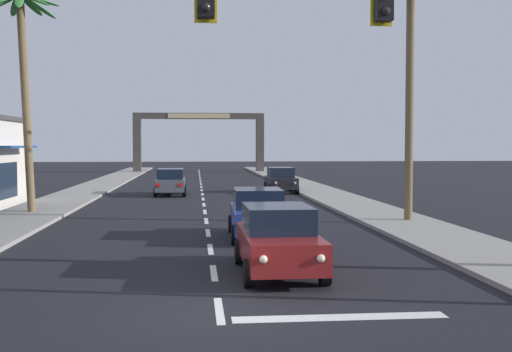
% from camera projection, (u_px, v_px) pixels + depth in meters
% --- Properties ---
extents(ground_plane, '(220.00, 220.00, 0.00)m').
position_uv_depth(ground_plane, '(219.00, 312.00, 12.11)').
color(ground_plane, black).
extents(sidewalk_right, '(3.20, 110.00, 0.14)m').
position_uv_depth(sidewalk_right, '(356.00, 205.00, 32.74)').
color(sidewalk_right, gray).
rests_on(sidewalk_right, ground).
extents(sidewalk_left, '(3.20, 110.00, 0.14)m').
position_uv_depth(sidewalk_left, '(45.00, 208.00, 31.25)').
color(sidewalk_left, gray).
rests_on(sidewalk_left, ground).
extents(lane_markings, '(4.28, 88.86, 0.01)m').
position_uv_depth(lane_markings, '(212.00, 207.00, 32.77)').
color(lane_markings, silver).
rests_on(lane_markings, ground).
extents(traffic_signal_mast, '(10.17, 0.41, 7.47)m').
position_uv_depth(traffic_signal_mast, '(396.00, 36.00, 12.06)').
color(traffic_signal_mast, '#2D2D33').
rests_on(traffic_signal_mast, ground).
extents(sedan_lead_at_stop_bar, '(1.97, 4.46, 1.68)m').
position_uv_depth(sedan_lead_at_stop_bar, '(278.00, 239.00, 15.70)').
color(sedan_lead_at_stop_bar, maroon).
rests_on(sedan_lead_at_stop_bar, ground).
extents(sedan_third_in_queue, '(2.02, 4.48, 1.68)m').
position_uv_depth(sedan_third_in_queue, '(258.00, 213.00, 21.75)').
color(sedan_third_in_queue, navy).
rests_on(sedan_third_in_queue, ground).
extents(sedan_oncoming_far, '(1.96, 4.46, 1.68)m').
position_uv_depth(sedan_oncoming_far, '(171.00, 182.00, 40.22)').
color(sedan_oncoming_far, '#4C515B').
rests_on(sedan_oncoming_far, ground).
extents(sedan_parked_nearest_kerb, '(1.97, 4.46, 1.68)m').
position_uv_depth(sedan_parked_nearest_kerb, '(281.00, 180.00, 42.57)').
color(sedan_parked_nearest_kerb, black).
rests_on(sedan_parked_nearest_kerb, ground).
extents(palm_left_second, '(3.59, 3.52, 10.23)m').
position_uv_depth(palm_left_second, '(24.00, 56.00, 28.79)').
color(palm_left_second, brown).
rests_on(palm_left_second, ground).
extents(palm_right_second, '(3.48, 3.56, 10.29)m').
position_uv_depth(palm_right_second, '(410.00, 41.00, 25.52)').
color(palm_right_second, brown).
rests_on(palm_right_second, ground).
extents(town_gateway_arch, '(15.07, 0.90, 6.88)m').
position_uv_depth(town_gateway_arch, '(199.00, 134.00, 73.48)').
color(town_gateway_arch, '#423D38').
rests_on(town_gateway_arch, ground).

